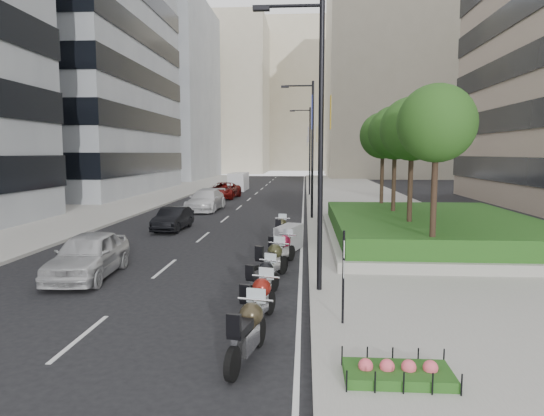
# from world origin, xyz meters

# --- Properties ---
(ground) EXTENTS (160.00, 160.00, 0.00)m
(ground) POSITION_xyz_m (0.00, 0.00, 0.00)
(ground) COLOR black
(ground) RESTS_ON ground
(sidewalk_right) EXTENTS (10.00, 100.00, 0.15)m
(sidewalk_right) POSITION_xyz_m (9.00, 30.00, 0.07)
(sidewalk_right) COLOR #9E9B93
(sidewalk_right) RESTS_ON ground
(sidewalk_left) EXTENTS (8.00, 100.00, 0.15)m
(sidewalk_left) POSITION_xyz_m (-12.00, 30.00, 0.07)
(sidewalk_left) COLOR #9E9B93
(sidewalk_left) RESTS_ON ground
(lane_edge) EXTENTS (0.12, 100.00, 0.01)m
(lane_edge) POSITION_xyz_m (3.70, 30.00, 0.01)
(lane_edge) COLOR silver
(lane_edge) RESTS_ON ground
(lane_centre) EXTENTS (0.12, 100.00, 0.01)m
(lane_centre) POSITION_xyz_m (-1.50, 30.00, 0.01)
(lane_centre) COLOR silver
(lane_centre) RESTS_ON ground
(building_grey_mid) EXTENTS (22.00, 26.00, 40.00)m
(building_grey_mid) POSITION_xyz_m (-24.00, 38.00, 20.00)
(building_grey_mid) COLOR gray
(building_grey_mid) RESTS_ON ground
(building_grey_far) EXTENTS (22.00, 26.00, 30.00)m
(building_grey_far) POSITION_xyz_m (-24.00, 70.00, 15.00)
(building_grey_far) COLOR gray
(building_grey_far) RESTS_ON ground
(building_cream_right) EXTENTS (28.00, 24.00, 36.00)m
(building_cream_right) POSITION_xyz_m (22.00, 80.00, 18.00)
(building_cream_right) COLOR #B7AD93
(building_cream_right) RESTS_ON ground
(building_cream_left) EXTENTS (26.00, 24.00, 34.00)m
(building_cream_left) POSITION_xyz_m (-18.00, 100.00, 17.00)
(building_cream_left) COLOR #B7AD93
(building_cream_left) RESTS_ON ground
(building_cream_centre) EXTENTS (30.00, 24.00, 38.00)m
(building_cream_centre) POSITION_xyz_m (2.00, 120.00, 19.00)
(building_cream_centre) COLOR #B7AD93
(building_cream_centre) RESTS_ON ground
(planter) EXTENTS (10.00, 14.00, 0.40)m
(planter) POSITION_xyz_m (10.00, 10.00, 0.35)
(planter) COLOR #A1A096
(planter) RESTS_ON sidewalk_right
(hedge) EXTENTS (9.40, 13.40, 0.80)m
(hedge) POSITION_xyz_m (10.00, 10.00, 0.95)
(hedge) COLOR #164D19
(hedge) RESTS_ON planter
(flower_bed) EXTENTS (2.00, 1.00, 0.20)m
(flower_bed) POSITION_xyz_m (5.60, -5.00, 0.25)
(flower_bed) COLOR #164D19
(flower_bed) RESTS_ON sidewalk_right
(tree_0) EXTENTS (2.80, 2.80, 6.30)m
(tree_0) POSITION_xyz_m (8.50, 4.00, 5.42)
(tree_0) COLOR #332319
(tree_0) RESTS_ON planter
(tree_1) EXTENTS (2.80, 2.80, 6.30)m
(tree_1) POSITION_xyz_m (8.50, 8.00, 5.42)
(tree_1) COLOR #332319
(tree_1) RESTS_ON planter
(tree_2) EXTENTS (2.80, 2.80, 6.30)m
(tree_2) POSITION_xyz_m (8.50, 12.00, 5.42)
(tree_2) COLOR #332319
(tree_2) RESTS_ON planter
(tree_3) EXTENTS (2.80, 2.80, 6.30)m
(tree_3) POSITION_xyz_m (8.50, 16.00, 5.42)
(tree_3) COLOR #332319
(tree_3) RESTS_ON planter
(lamp_post_0) EXTENTS (2.34, 0.45, 9.00)m
(lamp_post_0) POSITION_xyz_m (4.14, 1.00, 5.07)
(lamp_post_0) COLOR black
(lamp_post_0) RESTS_ON ground
(lamp_post_1) EXTENTS (2.34, 0.45, 9.00)m
(lamp_post_1) POSITION_xyz_m (4.14, 18.00, 5.07)
(lamp_post_1) COLOR black
(lamp_post_1) RESTS_ON ground
(lamp_post_2) EXTENTS (2.34, 0.45, 9.00)m
(lamp_post_2) POSITION_xyz_m (4.14, 36.00, 5.07)
(lamp_post_2) COLOR black
(lamp_post_2) RESTS_ON ground
(parking_sign) EXTENTS (0.06, 0.32, 2.50)m
(parking_sign) POSITION_xyz_m (4.80, -2.00, 1.46)
(parking_sign) COLOR black
(parking_sign) RESTS_ON ground
(motorcycle_0) EXTENTS (0.83, 2.39, 1.20)m
(motorcycle_0) POSITION_xyz_m (2.65, -4.05, 0.64)
(motorcycle_0) COLOR black
(motorcycle_0) RESTS_ON ground
(motorcycle_1) EXTENTS (0.95, 2.24, 1.15)m
(motorcycle_1) POSITION_xyz_m (2.65, -1.79, 0.61)
(motorcycle_1) COLOR black
(motorcycle_1) RESTS_ON ground
(motorcycle_2) EXTENTS (1.04, 2.06, 1.09)m
(motorcycle_2) POSITION_xyz_m (2.56, 0.45, 0.58)
(motorcycle_2) COLOR black
(motorcycle_2) RESTS_ON ground
(motorcycle_3) EXTENTS (1.20, 2.27, 1.21)m
(motorcycle_3) POSITION_xyz_m (2.68, 2.68, 0.65)
(motorcycle_3) COLOR black
(motorcycle_3) RESTS_ON ground
(motorcycle_4) EXTENTS (1.14, 2.14, 1.15)m
(motorcycle_4) POSITION_xyz_m (2.93, 4.95, 0.61)
(motorcycle_4) COLOR black
(motorcycle_4) RESTS_ON ground
(motorcycle_5) EXTENTS (1.29, 2.02, 1.14)m
(motorcycle_5) POSITION_xyz_m (3.12, 7.79, 0.57)
(motorcycle_5) COLOR black
(motorcycle_5) RESTS_ON ground
(motorcycle_6) EXTENTS (0.76, 2.28, 1.14)m
(motorcycle_6) POSITION_xyz_m (2.65, 9.91, 0.61)
(motorcycle_6) COLOR black
(motorcycle_6) RESTS_ON ground
(car_a) EXTENTS (2.20, 4.83, 1.61)m
(car_a) POSITION_xyz_m (-3.82, 2.54, 0.80)
(car_a) COLOR #B8B8BA
(car_a) RESTS_ON ground
(car_b) EXTENTS (1.57, 4.04, 1.31)m
(car_b) POSITION_xyz_m (-3.70, 13.19, 0.66)
(car_b) COLOR black
(car_b) RESTS_ON ground
(car_c) EXTENTS (2.52, 5.65, 1.61)m
(car_c) POSITION_xyz_m (-3.74, 22.64, 0.81)
(car_c) COLOR silver
(car_c) RESTS_ON ground
(car_d) EXTENTS (2.95, 5.74, 1.55)m
(car_d) POSITION_xyz_m (-4.09, 32.88, 0.77)
(car_d) COLOR maroon
(car_d) RESTS_ON ground
(delivery_van) EXTENTS (1.94, 4.96, 2.07)m
(delivery_van) POSITION_xyz_m (-4.06, 43.16, 0.97)
(delivery_van) COLOR silver
(delivery_van) RESTS_ON ground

